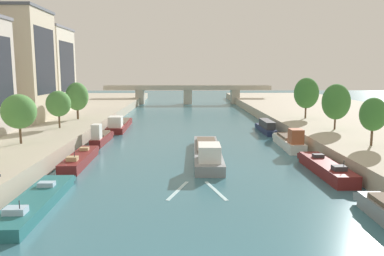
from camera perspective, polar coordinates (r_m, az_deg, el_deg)
quay_left at (r=80.94m, az=-25.25°, el=0.44°), size 36.00×170.00×2.10m
quay_right at (r=82.02m, az=24.49°, el=0.59°), size 36.00×170.00×2.10m
barge_midriver at (r=49.58m, az=2.32°, el=-3.58°), size 3.87×20.35×3.04m
wake_behind_barge at (r=36.96m, az=0.72°, el=-9.30°), size 5.60×5.96×0.03m
moored_boat_left_lone at (r=35.10m, az=-22.25°, el=-10.09°), size 3.09×14.37×2.07m
moored_boat_left_midway at (r=49.08m, az=-16.35°, el=-4.41°), size 2.42×12.35×2.28m
moored_boat_left_second at (r=61.78m, az=-13.38°, el=-1.31°), size 1.89×10.33×3.41m
moored_boat_left_near at (r=76.32m, az=-10.78°, el=0.55°), size 3.59×16.97×3.01m
moored_boat_right_far at (r=45.04m, az=19.30°, el=-5.61°), size 2.63×12.65×2.43m
moored_boat_right_lone at (r=58.31m, az=14.30°, el=-1.91°), size 2.57×12.00×3.34m
moored_boat_right_end at (r=72.19m, az=11.01°, el=0.14°), size 2.03×11.74×2.29m
tree_left_far at (r=53.06m, az=-24.42°, el=2.25°), size 4.31×4.31×6.32m
tree_left_third at (r=65.23m, az=-19.30°, el=3.44°), size 3.92×3.92×6.04m
tree_left_by_lamp at (r=76.31m, az=-16.79°, el=4.52°), size 4.27×4.27×7.02m
tree_right_by_lamp at (r=52.13m, az=25.43°, el=1.84°), size 3.27×3.27×5.99m
tree_right_nearest at (r=64.23m, az=20.70°, el=3.68°), size 4.34×4.34×7.20m
tree_right_past_mid at (r=77.51m, az=16.70°, el=5.02°), size 4.73×4.73×7.89m
building_left_tall at (r=78.05m, az=-25.79°, el=8.44°), size 14.20×12.42×20.38m
building_left_middle at (r=93.03m, az=-21.62°, el=8.09°), size 12.34×13.36×18.79m
bridge_far at (r=131.08m, az=-0.65°, el=5.36°), size 56.54×4.40×6.31m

